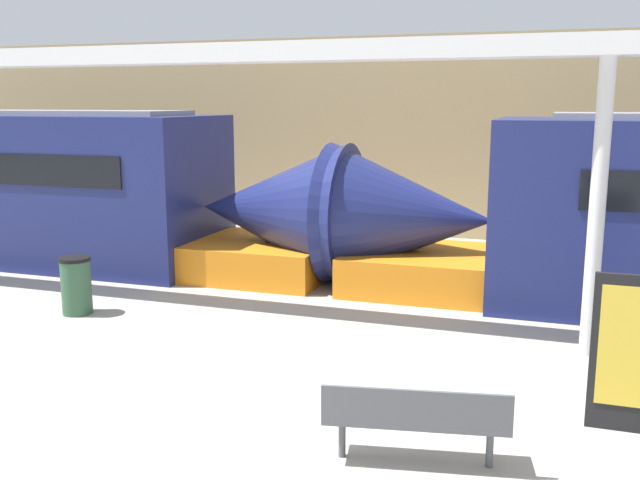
# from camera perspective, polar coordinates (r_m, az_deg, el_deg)

# --- Properties ---
(ground_plane) EXTENTS (60.00, 60.00, 0.00)m
(ground_plane) POSITION_cam_1_polar(r_m,az_deg,el_deg) (7.39, -6.29, -16.20)
(ground_plane) COLOR #A8A093
(station_wall) EXTENTS (56.00, 0.20, 5.00)m
(station_wall) POSITION_cam_1_polar(r_m,az_deg,el_deg) (18.13, 9.69, 8.08)
(station_wall) COLOR tan
(station_wall) RESTS_ON ground_plane
(train_right) EXTENTS (15.11, 2.93, 3.20)m
(train_right) POSITION_cam_1_polar(r_m,az_deg,el_deg) (17.06, -23.21, 3.79)
(train_right) COLOR navy
(train_right) RESTS_ON ground_plane
(bench_near) EXTENTS (1.79, 0.74, 0.81)m
(bench_near) POSITION_cam_1_polar(r_m,az_deg,el_deg) (6.88, 7.65, -13.84)
(bench_near) COLOR #4C4F54
(bench_near) RESTS_ON ground_plane
(trash_bin) EXTENTS (0.50, 0.50, 0.93)m
(trash_bin) POSITION_cam_1_polar(r_m,az_deg,el_deg) (12.14, -18.93, -3.45)
(trash_bin) COLOR #2D5138
(trash_bin) RESTS_ON ground_plane
(support_column_near) EXTENTS (0.21, 0.21, 3.94)m
(support_column_near) POSITION_cam_1_polar(r_m,az_deg,el_deg) (10.01, 21.28, 2.19)
(support_column_near) COLOR silver
(support_column_near) RESTS_ON ground_plane
(canopy_beam) EXTENTS (28.00, 0.60, 0.28)m
(canopy_beam) POSITION_cam_1_polar(r_m,az_deg,el_deg) (9.94, 22.15, 14.29)
(canopy_beam) COLOR silver
(canopy_beam) RESTS_ON support_column_near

